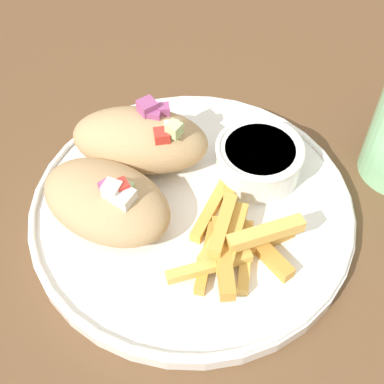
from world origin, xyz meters
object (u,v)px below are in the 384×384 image
at_px(plate, 192,208).
at_px(pita_sandwich_far, 141,140).
at_px(pita_sandwich_near, 107,201).
at_px(sauce_ramekin, 259,158).
at_px(fries_pile, 234,240).

height_order(plate, pita_sandwich_far, pita_sandwich_far).
bearing_deg(pita_sandwich_far, plate, -41.41).
bearing_deg(pita_sandwich_near, plate, 40.90).
relative_size(pita_sandwich_near, sauce_ramekin, 1.47).
bearing_deg(pita_sandwich_far, fries_pile, -43.00).
bearing_deg(pita_sandwich_near, fries_pile, 13.82).
height_order(pita_sandwich_far, fries_pile, pita_sandwich_far).
xyz_separation_m(plate, pita_sandwich_far, (-0.07, 0.02, 0.03)).
distance_m(plate, pita_sandwich_near, 0.08).
xyz_separation_m(pita_sandwich_near, fries_pile, (0.11, 0.03, -0.01)).
distance_m(plate, pita_sandwich_far, 0.08).
height_order(pita_sandwich_near, sauce_ramekin, pita_sandwich_near).
bearing_deg(sauce_ramekin, fries_pile, -77.45).
xyz_separation_m(pita_sandwich_far, sauce_ramekin, (0.10, 0.04, -0.01)).
bearing_deg(fries_pile, plate, 157.53).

